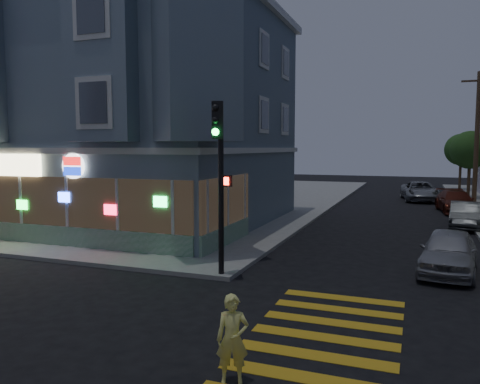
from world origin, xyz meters
The scene contains 12 objects.
ground centered at (0.00, 0.00, 0.00)m, with size 120.00×120.00×0.00m, color black.
sidewalk_nw centered at (-13.50, 23.00, 0.07)m, with size 33.00×42.00×0.15m, color gray.
corner_building centered at (-6.00, 10.98, 5.82)m, with size 14.60×14.60×11.40m.
utility_pole centered at (12.00, 24.00, 4.80)m, with size 2.20×0.30×9.00m.
street_tree_near centered at (12.20, 30.00, 3.94)m, with size 3.00×3.00×5.30m.
street_tree_far centered at (12.20, 38.00, 3.94)m, with size 3.00×3.00×5.30m.
running_child centered at (5.35, -3.70, 0.79)m, with size 0.57×0.38×1.58m, color #F4F57D.
parked_car_a centered at (9.35, 5.55, 0.71)m, with size 1.68×4.19×1.43m, color #9E9FA5.
parked_car_b centered at (10.70, 15.34, 0.66)m, with size 1.41×4.03×1.33m, color #3C3F41.
parked_car_c centered at (10.70, 21.42, 0.70)m, with size 1.97×4.84×1.41m, color #5E2215.
parked_car_d centered at (8.60, 27.83, 0.75)m, with size 2.47×5.37×1.49m, color gray.
traffic_signal centered at (2.61, 2.16, 3.80)m, with size 0.68×0.60×5.40m.
Camera 1 is at (8.26, -11.05, 4.13)m, focal length 35.00 mm.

